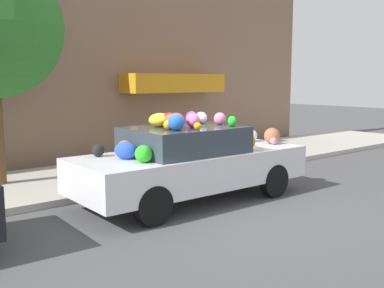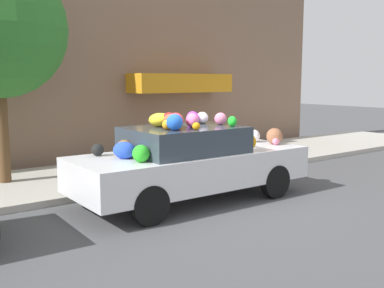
{
  "view_description": "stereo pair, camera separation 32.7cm",
  "coord_description": "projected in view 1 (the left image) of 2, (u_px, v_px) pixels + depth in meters",
  "views": [
    {
      "loc": [
        -5.25,
        -6.47,
        2.26
      ],
      "look_at": [
        0.0,
        -0.07,
        1.08
      ],
      "focal_mm": 42.0,
      "sensor_mm": 36.0,
      "label": 1
    },
    {
      "loc": [
        -4.99,
        -6.68,
        2.26
      ],
      "look_at": [
        0.0,
        -0.07,
        1.08
      ],
      "focal_mm": 42.0,
      "sensor_mm": 36.0,
      "label": 2
    }
  ],
  "objects": [
    {
      "name": "art_car",
      "position": [
        191.0,
        160.0,
        8.4
      ],
      "size": [
        4.56,
        1.83,
        1.69
      ],
      "rotation": [
        0.0,
        0.0,
        -0.01
      ],
      "color": "silver",
      "rests_on": "ground"
    },
    {
      "name": "building_facade",
      "position": [
        79.0,
        61.0,
        12.04
      ],
      "size": [
        18.0,
        1.2,
        5.59
      ],
      "color": "#846651",
      "rests_on": "ground"
    },
    {
      "name": "fire_hydrant",
      "position": [
        207.0,
        154.0,
        10.96
      ],
      "size": [
        0.2,
        0.2,
        0.7
      ],
      "color": "red",
      "rests_on": "sidewalk_curb"
    },
    {
      "name": "ground_plane",
      "position": [
        190.0,
        199.0,
        8.57
      ],
      "size": [
        60.0,
        60.0,
        0.0
      ],
      "primitive_type": "plane",
      "color": "#4C4C4F"
    },
    {
      "name": "sidewalk_curb",
      "position": [
        118.0,
        174.0,
        10.63
      ],
      "size": [
        24.0,
        3.2,
        0.13
      ],
      "color": "#B2ADA3",
      "rests_on": "ground"
    }
  ]
}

